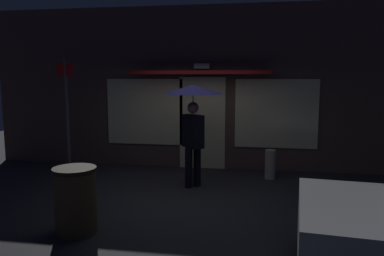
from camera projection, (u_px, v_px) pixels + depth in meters
The scene contains 6 objects.
ground_plane at pixel (186, 195), 7.10m from camera, with size 18.00×18.00×0.00m, color #2D2D33.
building_facade at pixel (203, 89), 9.13m from camera, with size 10.63×1.00×3.87m.
person_with_umbrella at pixel (193, 106), 7.42m from camera, with size 1.18×1.18×2.05m.
street_sign_post at pixel (67, 109), 8.67m from camera, with size 0.40×0.07×2.61m.
sidewalk_bollard at pixel (270, 164), 8.20m from camera, with size 0.23×0.23×0.64m, color #B2A899.
trash_bin at pixel (76, 200), 5.31m from camera, with size 0.60×0.60×0.95m.
Camera 1 is at (1.24, -6.76, 2.19)m, focal length 35.43 mm.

